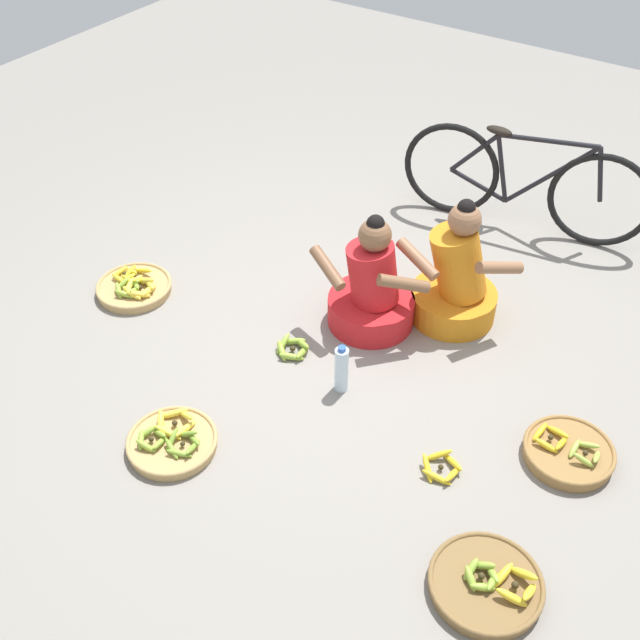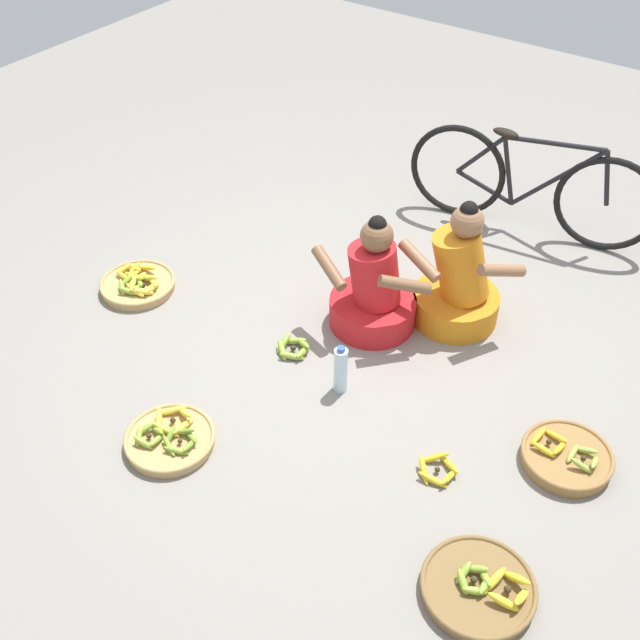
{
  "view_description": "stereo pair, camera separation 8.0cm",
  "coord_description": "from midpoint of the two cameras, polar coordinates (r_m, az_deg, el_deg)",
  "views": [
    {
      "loc": [
        1.77,
        -2.85,
        3.08
      ],
      "look_at": [
        0.0,
        -0.2,
        0.35
      ],
      "focal_mm": 43.61,
      "sensor_mm": 36.0,
      "label": 1
    },
    {
      "loc": [
        1.84,
        -2.8,
        3.08
      ],
      "look_at": [
        0.0,
        -0.2,
        0.35
      ],
      "focal_mm": 43.61,
      "sensor_mm": 36.0,
      "label": 2
    }
  ],
  "objects": [
    {
      "name": "ground_plane",
      "position": [
        4.55,
        1.96,
        -2.01
      ],
      "size": [
        10.0,
        10.0,
        0.0
      ],
      "primitive_type": "plane",
      "color": "gray"
    },
    {
      "name": "bicycle_leaning",
      "position": [
        5.52,
        15.52,
        9.51
      ],
      "size": [
        1.69,
        0.33,
        0.73
      ],
      "color": "black",
      "rests_on": "ground"
    },
    {
      "name": "loose_bananas_mid_left",
      "position": [
        4.51,
        -1.48,
        -2.04
      ],
      "size": [
        0.22,
        0.22,
        0.09
      ],
      "color": "#8CAD38",
      "rests_on": "ground"
    },
    {
      "name": "banana_basket_back_left",
      "position": [
        3.6,
        12.26,
        -18.65
      ],
      "size": [
        0.5,
        0.5,
        0.14
      ],
      "color": "brown",
      "rests_on": "ground"
    },
    {
      "name": "banana_basket_mid_right",
      "position": [
        4.13,
        18.18,
        -9.52
      ],
      "size": [
        0.46,
        0.46,
        0.13
      ],
      "color": "olive",
      "rests_on": "ground"
    },
    {
      "name": "vendor_woman_front",
      "position": [
        4.58,
        4.44,
        2.09
      ],
      "size": [
        0.72,
        0.54,
        0.76
      ],
      "color": "red",
      "rests_on": "ground"
    },
    {
      "name": "banana_basket_front_left",
      "position": [
        5.07,
        -12.78,
        2.59
      ],
      "size": [
        0.48,
        0.48,
        0.13
      ],
      "color": "tan",
      "rests_on": "ground"
    },
    {
      "name": "vendor_woman_behind",
      "position": [
        4.67,
        10.6,
        2.66
      ],
      "size": [
        0.69,
        0.54,
        0.82
      ],
      "color": "orange",
      "rests_on": "ground"
    },
    {
      "name": "banana_basket_near_vendor",
      "position": [
        4.08,
        -10.41,
        -8.54
      ],
      "size": [
        0.47,
        0.47,
        0.14
      ],
      "color": "tan",
      "rests_on": "ground"
    },
    {
      "name": "water_bottle",
      "position": [
        4.21,
        2.08,
        -3.66
      ],
      "size": [
        0.08,
        0.08,
        0.31
      ],
      "color": "silver",
      "rests_on": "ground"
    },
    {
      "name": "loose_bananas_back_center",
      "position": [
        3.95,
        9.24,
        -10.79
      ],
      "size": [
        0.23,
        0.23,
        0.09
      ],
      "color": "gold",
      "rests_on": "ground"
    }
  ]
}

